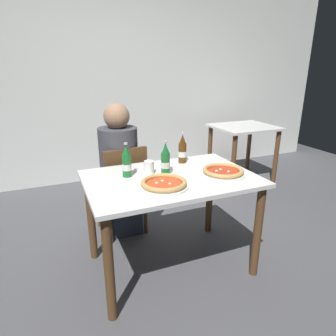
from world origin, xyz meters
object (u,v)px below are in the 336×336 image
Objects in this scene: dining_table_main at (171,191)px; pizza_margherita_near at (223,171)px; diner_seated at (120,173)px; chair_behind_table at (123,186)px; pizza_marinara_far at (164,184)px; paper_cup at (149,167)px; beer_bottle_left at (182,150)px; beer_bottle_center at (127,163)px; beer_bottle_right at (165,161)px; dining_table_background at (243,137)px.

pizza_margherita_near is at bearing -14.82° from dining_table_main.
diner_seated is 3.74× the size of pizza_margherita_near.
pizza_marinara_far is (0.09, -0.76, 0.29)m from chair_behind_table.
paper_cup is (0.09, -0.48, 0.32)m from chair_behind_table.
chair_behind_table is 0.66m from beer_bottle_left.
dining_table_main is 4.86× the size of beer_bottle_left.
chair_behind_table is 0.61m from beer_bottle_center.
beer_bottle_left is 1.00× the size of beer_bottle_right.
diner_seated is 4.89× the size of beer_bottle_right.
beer_bottle_left reaches higher than chair_behind_table.
chair_behind_table is at bearing 97.05° from pizza_marinara_far.
diner_seated is 1.51× the size of dining_table_background.
pizza_margherita_near reaches higher than dining_table_background.
dining_table_background is 3.24× the size of beer_bottle_center.
dining_table_main is 2.18m from dining_table_background.
beer_bottle_left is at bearing -41.85° from diner_seated.
pizza_marinara_far is (-0.11, -0.15, 0.13)m from dining_table_main.
dining_table_main is 3.64× the size of pizza_marinara_far.
diner_seated is 0.60m from beer_bottle_center.
pizza_marinara_far is 0.54m from beer_bottle_left.
dining_table_background is 1.86m from beer_bottle_left.
beer_bottle_center is (-0.07, -0.53, 0.27)m from diner_seated.
pizza_marinara_far is at bearing -127.00° from dining_table_main.
paper_cup is (-0.34, -0.14, -0.06)m from beer_bottle_left.
beer_bottle_right reaches higher than paper_cup.
pizza_marinara_far is 1.33× the size of beer_bottle_right.
dining_table_main is 1.41× the size of chair_behind_table.
diner_seated reaches higher than dining_table_main.
pizza_margherita_near is 0.98× the size of pizza_marinara_far.
pizza_marinara_far is 3.47× the size of paper_cup.
beer_bottle_right is 2.60× the size of paper_cup.
paper_cup is at bearing -157.04° from beer_bottle_left.
dining_table_background is at bearing 21.15° from diner_seated.
beer_bottle_left is at bearing 22.96° from paper_cup.
dining_table_main is 1.50× the size of dining_table_background.
beer_bottle_right is (-0.01, 0.07, 0.22)m from dining_table_main.
diner_seated is 12.73× the size of paper_cup.
beer_bottle_left is at bearing 51.64° from pizza_marinara_far.
beer_bottle_left is (-0.15, 0.37, 0.08)m from pizza_margherita_near.
diner_seated is (-0.22, 0.66, -0.05)m from dining_table_main.
diner_seated is at bearing 100.44° from paper_cup.
chair_behind_table reaches higher than dining_table_background.
beer_bottle_center is 0.18m from paper_cup.
pizza_margherita_near is 0.49m from pizza_marinara_far.
beer_bottle_center is 1.00× the size of beer_bottle_right.
chair_behind_table is 2.58× the size of pizza_marinara_far.
pizza_margherita_near is 1.31× the size of beer_bottle_left.
chair_behind_table is 1.06× the size of dining_table_background.
beer_bottle_left is (0.44, -0.39, 0.27)m from diner_seated.
beer_bottle_right is at bearing -12.91° from beer_bottle_center.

